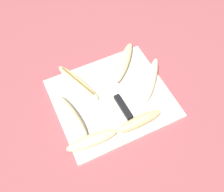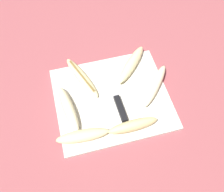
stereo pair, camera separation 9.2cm
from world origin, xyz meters
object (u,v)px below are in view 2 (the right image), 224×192
at_px(knife, 118,103).
at_px(banana_mellow_near, 82,77).
at_px(banana_bright_far, 155,86).
at_px(banana_cream_curved, 69,109).
at_px(banana_soft_right, 131,64).
at_px(banana_spotted_left, 133,126).
at_px(banana_ripe_center, 83,136).

height_order(knife, banana_mellow_near, banana_mellow_near).
distance_m(banana_bright_far, banana_cream_curved, 0.32).
bearing_deg(knife, banana_bright_far, 9.85).
relative_size(banana_bright_far, banana_soft_right, 1.00).
xyz_separation_m(banana_mellow_near, banana_spotted_left, (0.12, -0.24, 0.01)).
distance_m(knife, banana_soft_right, 0.17).
bearing_deg(banana_soft_right, banana_mellow_near, -178.32).
bearing_deg(banana_spotted_left, banana_soft_right, 74.37).
bearing_deg(banana_soft_right, banana_cream_curved, -153.78).
xyz_separation_m(banana_mellow_near, banana_cream_curved, (-0.07, -0.12, 0.01)).
bearing_deg(banana_mellow_near, banana_soft_right, 1.68).
height_order(banana_ripe_center, banana_bright_far, banana_bright_far).
bearing_deg(banana_spotted_left, banana_ripe_center, 177.23).
bearing_deg(banana_mellow_near, banana_bright_far, -23.83).
bearing_deg(banana_ripe_center, banana_spotted_left, -2.77).
distance_m(banana_mellow_near, banana_cream_curved, 0.14).
bearing_deg(banana_ripe_center, banana_bright_far, 22.86).
distance_m(banana_bright_far, banana_soft_right, 0.13).
xyz_separation_m(banana_ripe_center, banana_cream_curved, (-0.03, 0.11, 0.00)).
xyz_separation_m(knife, banana_bright_far, (0.15, 0.03, 0.01)).
xyz_separation_m(banana_spotted_left, banana_soft_right, (0.07, 0.24, -0.00)).
distance_m(knife, banana_ripe_center, 0.17).
bearing_deg(banana_ripe_center, banana_mellow_near, 79.55).
relative_size(banana_bright_far, banana_spotted_left, 1.01).
relative_size(knife, banana_cream_curved, 1.27).
xyz_separation_m(knife, banana_soft_right, (0.09, 0.15, 0.01)).
xyz_separation_m(banana_mellow_near, banana_soft_right, (0.19, 0.01, 0.01)).
bearing_deg(banana_cream_curved, banana_soft_right, 26.22).
distance_m(banana_cream_curved, banana_soft_right, 0.29).
bearing_deg(banana_spotted_left, banana_bright_far, 46.39).
height_order(banana_bright_far, banana_soft_right, banana_soft_right).
height_order(banana_ripe_center, banana_spotted_left, banana_spotted_left).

